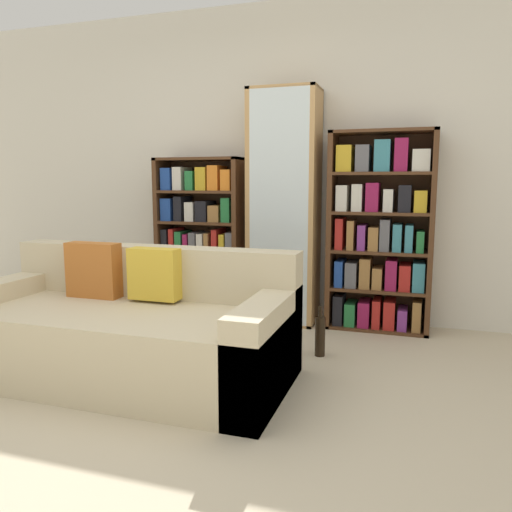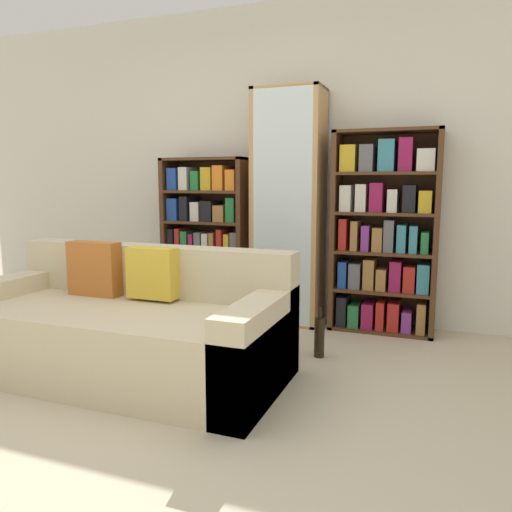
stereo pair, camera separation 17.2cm
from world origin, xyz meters
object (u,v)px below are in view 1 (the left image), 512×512
Objects in this scene: bookshelf_left at (201,239)px; bookshelf_right at (379,235)px; wine_bottle at (320,335)px; couch at (129,331)px; display_cabinet at (284,208)px.

bookshelf_left is 1.56m from bookshelf_right.
bookshelf_left is 1.57m from wine_bottle.
couch reaches higher than wine_bottle.
display_cabinet is 1.22× the size of bookshelf_right.
wine_bottle is (1.24, -0.79, -0.54)m from bookshelf_left.
couch is 2.10m from bookshelf_right.
bookshelf_right is at bearing 47.57° from couch.
bookshelf_left is 0.88× the size of bookshelf_right.
couch is 1.75m from display_cabinet.
wine_bottle is at bearing 34.00° from couch.
bookshelf_left is at bearing 96.77° from couch.
display_cabinet is 1.23m from wine_bottle.
couch is 1.25× the size of bookshelf_right.
wine_bottle is (-0.32, -0.79, -0.63)m from bookshelf_right.
display_cabinet is at bearing -1.17° from bookshelf_left.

